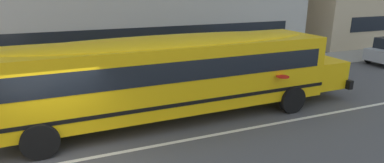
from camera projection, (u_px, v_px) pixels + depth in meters
name	position (u px, v px, depth m)	size (l,w,h in m)	color
ground_plane	(62.00, 163.00, 8.65)	(400.00, 400.00, 0.00)	#4C4C4F
sidewalk_far	(61.00, 87.00, 15.23)	(120.00, 3.00, 0.01)	gray
lane_centreline	(62.00, 163.00, 8.65)	(110.00, 0.16, 0.01)	silver
school_bus	(179.00, 70.00, 11.27)	(13.50, 3.20, 3.01)	yellow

